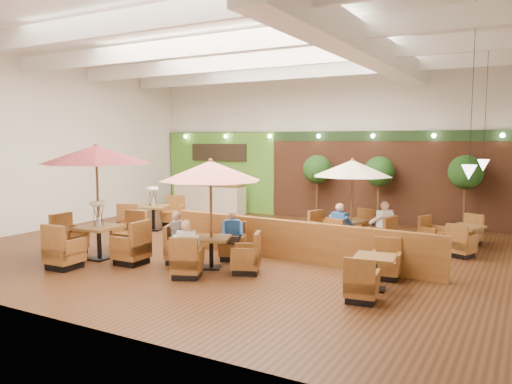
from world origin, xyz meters
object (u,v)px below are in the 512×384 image
Objects in this scene: table_5 at (455,238)px; diner_0 at (187,243)px; topiary_0 at (317,172)px; service_counter at (209,198)px; topiary_1 at (379,174)px; diner_3 at (341,222)px; booth_divider at (296,241)px; table_4 at (375,273)px; table_1 at (211,193)px; topiary_2 at (466,175)px; diner_4 at (383,220)px; table_2 at (352,185)px; table_3 at (153,215)px; table_0 at (97,182)px; diner_1 at (232,230)px; diner_2 at (179,232)px.

diner_0 reaches higher than table_5.
service_counter is at bearing -177.47° from topiary_0.
diner_3 is (0.15, -4.20, -1.00)m from topiary_1.
booth_divider is 8.74× the size of diner_3.
table_4 is 0.99× the size of topiary_1.
table_1 is 8.63m from topiary_2.
diner_4 is at bearing 32.81° from table_1.
topiary_0 reaches higher than diner_0.
table_2 is 6.48m from table_3.
table_0 is 3.59× the size of diner_0.
diner_1 is (-0.00, 0.91, -0.98)m from table_1.
service_counter is 3.68× the size of diner_4.
diner_0 is (-1.40, -2.45, 0.27)m from booth_divider.
table_2 is 1.07× the size of table_4.
table_1 is 5.47m from table_3.
topiary_1 is (4.68, 7.98, -0.14)m from table_0.
booth_divider is at bearing -82.37° from table_2.
diner_3 is (4.84, 3.79, -1.15)m from table_0.
service_counter is 8.50m from booth_divider.
topiary_1 is at bearing 1.69° from service_counter.
topiary_0 is at bearing 174.91° from table_5.
diner_2 is (3.44, -3.08, 0.25)m from table_3.
service_counter is 1.15× the size of table_1.
topiary_2 is at bearing 69.97° from diner_3.
booth_divider is 1.55m from diner_1.
booth_divider is 2.91m from diner_4.
diner_3 is (0.00, -0.88, -0.90)m from table_2.
table_0 is at bearing -116.06° from table_2.
table_1 reaches higher than booth_divider.
topiary_1 is (1.79, 7.37, 0.05)m from table_1.
topiary_2 is 3.32× the size of diner_1.
service_counter is at bearing -178.15° from diner_2.
topiary_0 is (-2.38, 3.32, 0.11)m from table_2.
diner_4 is (2.83, 3.14, 0.03)m from diner_1.
table_1 reaches higher than topiary_2.
topiary_1 is (6.76, 0.20, 1.18)m from service_counter.
table_5 is 3.13m from diner_3.
topiary_0 is (-0.44, 7.37, 0.06)m from table_1.
table_0 reaches higher than table_3.
diner_4 is (-1.76, -0.74, 0.45)m from table_5.
diner_1 is 1.29m from diner_2.
diner_4 is at bearing -45.44° from topiary_0.
diner_1 is (4.36, -2.17, 0.24)m from table_3.
table_4 is at bearing -14.01° from diner_0.
diner_0 is at bearing 177.21° from diner_4.
topiary_1 is at bearing 112.63° from table_2.
topiary_0 is (4.53, 0.20, 1.19)m from service_counter.
table_3 is 3.54× the size of diner_3.
table_0 is at bearing -88.39° from table_3.
topiary_2 is (4.48, 7.37, 0.11)m from table_1.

